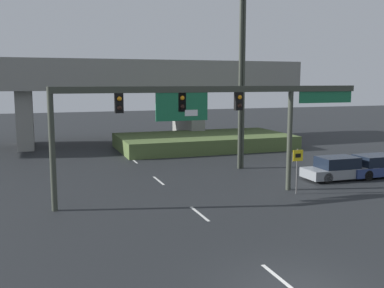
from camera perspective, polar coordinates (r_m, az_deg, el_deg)
The scene contains 9 objects.
lane_markings at distance 27.63m, azimuth -4.27°, elevation -4.65°, with size 0.14×31.70×0.01m.
signal_gantry at distance 22.97m, azimuth 1.88°, elevation 4.75°, with size 16.66×0.44×5.79m.
speed_limit_sign at distance 24.64m, azimuth 13.24°, elevation -2.59°, with size 0.60×0.11×2.46m.
highway_light_pole_near at distance 31.11m, azimuth 6.58°, elevation 11.47°, with size 0.70×0.36×15.14m.
highway_light_pole_far at distance 31.02m, azimuth 6.23°, elevation 12.82°, with size 0.70×0.36×16.59m.
overpass_bridge at distance 44.46m, azimuth -10.30°, elevation 7.39°, with size 37.25×8.12×7.97m.
grass_embankment at distance 40.68m, azimuth 1.50°, elevation 0.33°, with size 15.29×8.14×1.23m.
parked_sedan_near_right at distance 29.27m, azimuth 18.13°, elevation -3.01°, with size 4.58×1.87×1.41m.
parked_sedan_mid_right at distance 30.99m, azimuth 22.39°, elevation -2.64°, with size 4.63×1.91×1.38m.
Camera 1 is at (-6.85, -10.57, 6.04)m, focal length 42.00 mm.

